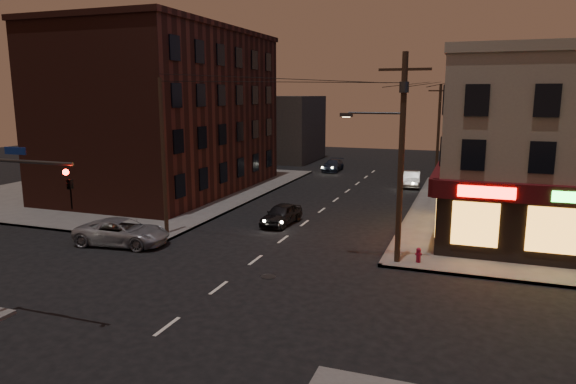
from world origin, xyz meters
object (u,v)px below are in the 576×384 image
at_px(fire_hydrant, 419,254).
at_px(sedan_far, 333,165).
at_px(suv_cross, 122,232).
at_px(sedan_near, 281,214).
at_px(sedan_mid, 412,179).

bearing_deg(fire_hydrant, sedan_far, 112.58).
distance_m(suv_cross, sedan_far, 31.15).
bearing_deg(sedan_far, sedan_near, -85.01).
bearing_deg(sedan_mid, fire_hydrant, -88.18).
relative_size(suv_cross, fire_hydrant, 7.03).
distance_m(sedan_far, fire_hydrant, 31.32).
relative_size(sedan_mid, sedan_far, 0.96).
relative_size(sedan_far, fire_hydrant, 5.81).
relative_size(sedan_near, sedan_mid, 0.94).
xyz_separation_m(suv_cross, sedan_mid, (12.96, 24.14, -0.04)).
height_order(sedan_mid, fire_hydrant, sedan_mid).
bearing_deg(sedan_near, sedan_mid, 74.67).
xyz_separation_m(suv_cross, sedan_far, (3.80, 30.92, -0.10)).
height_order(suv_cross, sedan_mid, suv_cross).
bearing_deg(sedan_near, fire_hydrant, -24.87).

